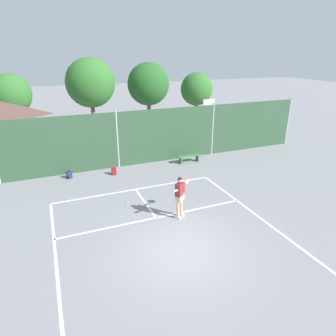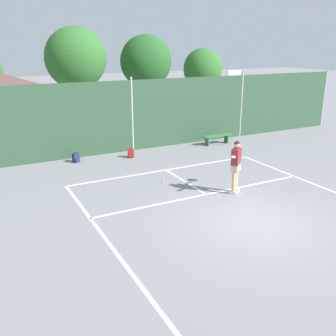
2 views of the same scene
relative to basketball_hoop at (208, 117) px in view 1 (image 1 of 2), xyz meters
The scene contains 10 objects.
ground_plane 12.48m from the basketball_hoop, 123.68° to the right, with size 120.00×120.00×0.00m, color gray.
court_markings 11.96m from the basketball_hoop, 125.43° to the right, with size 8.30×11.10×0.01m.
chainlink_fence 6.94m from the basketball_hoop, 169.94° to the right, with size 26.09×0.09×3.52m.
basketball_hoop is the anchor object (origin of this frame).
treeline_backdrop 12.33m from the basketball_hoop, 127.77° to the left, with size 25.06×3.89×6.18m.
tennis_player 10.02m from the basketball_hoop, 125.96° to the right, with size 1.17×0.93×1.85m.
tennis_ball 9.89m from the basketball_hoop, 141.83° to the right, with size 0.07×0.07×0.07m, color #CCE033.
backpack_navy 10.20m from the basketball_hoop, 169.08° to the right, with size 0.32×0.31×0.46m.
backpack_red 8.02m from the basketball_hoop, 162.57° to the right, with size 0.32×0.31×0.46m.
courtside_bench 3.81m from the basketball_hoop, 139.33° to the right, with size 1.60×0.36×0.48m.
Camera 1 is at (-3.70, -7.85, 6.59)m, focal length 31.66 mm.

